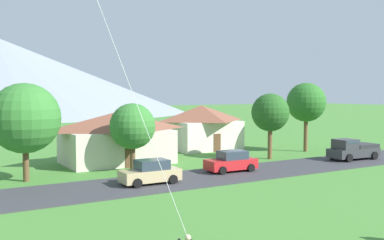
{
  "coord_description": "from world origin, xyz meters",
  "views": [
    {
      "loc": [
        -12.54,
        -3.14,
        6.47
      ],
      "look_at": [
        -0.83,
        16.61,
        5.06
      ],
      "focal_mm": 41.64,
      "sensor_mm": 36.0,
      "label": 1
    }
  ],
  "objects_px": {
    "tree_right_of_center": "(25,118)",
    "house_right_center": "(117,137)",
    "house_leftmost": "(202,126)",
    "tree_center": "(270,113)",
    "tree_near_left": "(132,126)",
    "pickup_truck_charcoal_west_side": "(352,149)",
    "parked_car_red_mid_west": "(231,162)",
    "parked_car_tan_mid_east": "(151,172)",
    "tree_near_right": "(306,103)"
  },
  "relations": [
    {
      "from": "house_leftmost",
      "to": "tree_right_of_center",
      "type": "distance_m",
      "value": 23.28
    },
    {
      "from": "tree_right_of_center",
      "to": "tree_near_left",
      "type": "bearing_deg",
      "value": 0.51
    },
    {
      "from": "tree_center",
      "to": "parked_car_red_mid_west",
      "type": "bearing_deg",
      "value": -152.02
    },
    {
      "from": "tree_right_of_center",
      "to": "tree_center",
      "type": "bearing_deg",
      "value": -1.5
    },
    {
      "from": "tree_center",
      "to": "tree_near_right",
      "type": "bearing_deg",
      "value": 18.12
    },
    {
      "from": "house_leftmost",
      "to": "tree_right_of_center",
      "type": "height_order",
      "value": "tree_right_of_center"
    },
    {
      "from": "tree_right_of_center",
      "to": "tree_near_right",
      "type": "xyz_separation_m",
      "value": [
        29.71,
        1.73,
        0.78
      ]
    },
    {
      "from": "tree_center",
      "to": "tree_right_of_center",
      "type": "relative_size",
      "value": 0.89
    },
    {
      "from": "house_leftmost",
      "to": "tree_center",
      "type": "relative_size",
      "value": 1.26
    },
    {
      "from": "tree_near_right",
      "to": "pickup_truck_charcoal_west_side",
      "type": "xyz_separation_m",
      "value": [
        -0.84,
        -7.01,
        -4.34
      ]
    },
    {
      "from": "house_right_center",
      "to": "pickup_truck_charcoal_west_side",
      "type": "height_order",
      "value": "house_right_center"
    },
    {
      "from": "tree_center",
      "to": "tree_right_of_center",
      "type": "distance_m",
      "value": 22.61
    },
    {
      "from": "house_right_center",
      "to": "pickup_truck_charcoal_west_side",
      "type": "distance_m",
      "value": 22.44
    },
    {
      "from": "tree_center",
      "to": "pickup_truck_charcoal_west_side",
      "type": "distance_m",
      "value": 8.56
    },
    {
      "from": "tree_near_left",
      "to": "house_right_center",
      "type": "bearing_deg",
      "value": 84.86
    },
    {
      "from": "tree_center",
      "to": "pickup_truck_charcoal_west_side",
      "type": "height_order",
      "value": "tree_center"
    },
    {
      "from": "tree_center",
      "to": "pickup_truck_charcoal_west_side",
      "type": "bearing_deg",
      "value": -36.78
    },
    {
      "from": "tree_right_of_center",
      "to": "house_leftmost",
      "type": "bearing_deg",
      "value": 24.55
    },
    {
      "from": "house_leftmost",
      "to": "pickup_truck_charcoal_west_side",
      "type": "xyz_separation_m",
      "value": [
        7.77,
        -14.91,
        -1.55
      ]
    },
    {
      "from": "house_right_center",
      "to": "tree_near_left",
      "type": "xyz_separation_m",
      "value": [
        -0.42,
        -4.71,
        1.27
      ]
    },
    {
      "from": "pickup_truck_charcoal_west_side",
      "to": "tree_near_right",
      "type": "bearing_deg",
      "value": 83.16
    },
    {
      "from": "house_leftmost",
      "to": "tree_near_left",
      "type": "distance_m",
      "value": 15.91
    },
    {
      "from": "tree_near_left",
      "to": "parked_car_tan_mid_east",
      "type": "relative_size",
      "value": 1.33
    },
    {
      "from": "house_leftmost",
      "to": "parked_car_tan_mid_east",
      "type": "distance_m",
      "value": 20.64
    },
    {
      "from": "tree_near_right",
      "to": "pickup_truck_charcoal_west_side",
      "type": "relative_size",
      "value": 1.44
    },
    {
      "from": "tree_center",
      "to": "parked_car_tan_mid_east",
      "type": "distance_m",
      "value": 16.48
    },
    {
      "from": "pickup_truck_charcoal_west_side",
      "to": "house_leftmost",
      "type": "bearing_deg",
      "value": 117.52
    },
    {
      "from": "house_right_center",
      "to": "house_leftmost",
      "type": "bearing_deg",
      "value": 21.63
    },
    {
      "from": "house_right_center",
      "to": "tree_right_of_center",
      "type": "relative_size",
      "value": 1.41
    },
    {
      "from": "tree_right_of_center",
      "to": "pickup_truck_charcoal_west_side",
      "type": "xyz_separation_m",
      "value": [
        28.87,
        -5.28,
        -3.56
      ]
    },
    {
      "from": "parked_car_tan_mid_east",
      "to": "tree_near_right",
      "type": "bearing_deg",
      "value": 18.28
    },
    {
      "from": "house_leftmost",
      "to": "parked_car_tan_mid_east",
      "type": "bearing_deg",
      "value": -131.96
    },
    {
      "from": "parked_car_red_mid_west",
      "to": "pickup_truck_charcoal_west_side",
      "type": "distance_m",
      "value": 13.78
    },
    {
      "from": "house_right_center",
      "to": "tree_near_left",
      "type": "height_order",
      "value": "tree_near_left"
    },
    {
      "from": "tree_center",
      "to": "parked_car_tan_mid_east",
      "type": "xyz_separation_m",
      "value": [
        -15.25,
        -5.06,
        -3.66
      ]
    },
    {
      "from": "pickup_truck_charcoal_west_side",
      "to": "tree_center",
      "type": "bearing_deg",
      "value": 143.22
    },
    {
      "from": "house_leftmost",
      "to": "parked_car_red_mid_west",
      "type": "xyz_separation_m",
      "value": [
        -5.99,
        -14.21,
        -1.74
      ]
    },
    {
      "from": "house_right_center",
      "to": "parked_car_tan_mid_east",
      "type": "relative_size",
      "value": 2.4
    },
    {
      "from": "house_right_center",
      "to": "tree_near_right",
      "type": "bearing_deg",
      "value": -8.31
    },
    {
      "from": "tree_center",
      "to": "parked_car_red_mid_west",
      "type": "height_order",
      "value": "tree_center"
    },
    {
      "from": "tree_near_left",
      "to": "tree_right_of_center",
      "type": "bearing_deg",
      "value": -179.49
    },
    {
      "from": "house_right_center",
      "to": "parked_car_tan_mid_east",
      "type": "bearing_deg",
      "value": -98.2
    },
    {
      "from": "tree_near_left",
      "to": "tree_center",
      "type": "bearing_deg",
      "value": -2.7
    },
    {
      "from": "tree_near_right",
      "to": "pickup_truck_charcoal_west_side",
      "type": "bearing_deg",
      "value": -96.84
    },
    {
      "from": "parked_car_red_mid_west",
      "to": "parked_car_tan_mid_east",
      "type": "height_order",
      "value": "same"
    },
    {
      "from": "parked_car_red_mid_west",
      "to": "parked_car_tan_mid_east",
      "type": "relative_size",
      "value": 1.01
    },
    {
      "from": "house_right_center",
      "to": "tree_center",
      "type": "xyz_separation_m",
      "value": [
        13.75,
        -5.37,
        2.09
      ]
    },
    {
      "from": "tree_right_of_center",
      "to": "house_right_center",
      "type": "bearing_deg",
      "value": 28.37
    },
    {
      "from": "house_leftmost",
      "to": "house_right_center",
      "type": "xyz_separation_m",
      "value": [
        -12.25,
        -4.86,
        -0.17
      ]
    },
    {
      "from": "tree_center",
      "to": "tree_near_right",
      "type": "distance_m",
      "value": 7.53
    }
  ]
}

